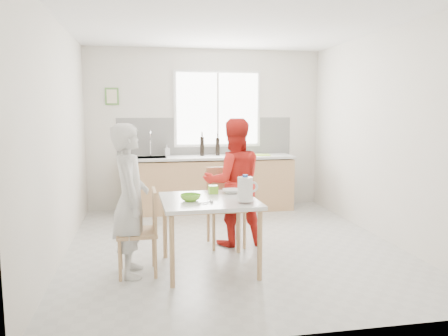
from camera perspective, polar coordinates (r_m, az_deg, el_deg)
The scene contains 21 objects.
ground at distance 5.56m, azimuth 1.10°, elevation -10.04°, with size 4.50×4.50×0.00m, color #B7B7B2.
room_shell at distance 5.29m, azimuth 1.14°, elevation 7.18°, with size 4.50×4.50×4.50m.
window at distance 7.52m, azimuth -0.84°, elevation 7.74°, with size 1.50×0.06×1.30m.
backsplash at distance 7.51m, azimuth -2.36°, elevation 4.11°, with size 3.00×0.02×0.65m, color white.
picture_frame at distance 7.43m, azimuth -14.44°, elevation 9.04°, with size 0.22×0.03×0.28m.
kitchen_counter at distance 7.32m, azimuth -2.03°, elevation -2.34°, with size 2.84×0.64×1.37m.
dining_table at distance 4.61m, azimuth -2.00°, elevation -5.00°, with size 1.01×1.01×0.76m.
chair_left at distance 4.59m, azimuth -10.49°, elevation -7.70°, with size 0.42×0.42×0.88m.
chair_far at distance 5.50m, azimuth 0.09°, elevation -4.50°, with size 0.46×0.46×0.96m.
person_white at distance 4.52m, azimuth -12.12°, elevation -4.13°, with size 0.57×0.37×1.56m, color silver.
person_red at distance 5.43m, azimuth 1.28°, elevation -1.85°, with size 0.77×0.60×1.58m, color red.
bowl_green at distance 4.51m, azimuth -4.40°, elevation -3.86°, with size 0.21×0.21×0.07m, color #77CB2E.
bowl_white at distance 4.89m, azimuth 0.94°, elevation -3.05°, with size 0.19×0.19×0.05m, color white.
milk_jug at distance 4.37m, azimuth 2.83°, elevation -2.73°, with size 0.21×0.15×0.27m.
green_box at distance 4.88m, azimuth -1.43°, elevation -2.83°, with size 0.10×0.10×0.09m, color #87D130.
spoon at distance 4.37m, azimuth -2.53°, elevation -4.54°, with size 0.01×0.01×0.16m, color #A5A5AA.
cutting_board at distance 7.40m, azimuth 4.66°, elevation 1.71°, with size 0.35×0.25×0.01m, color #9ED230.
wine_bottle_a at distance 7.30m, azimuth -2.88°, elevation 2.86°, with size 0.07×0.07×0.32m, color black.
wine_bottle_b at distance 7.34m, azimuth -0.84°, elevation 2.82°, with size 0.07×0.07×0.30m, color black.
jar_amber at distance 7.42m, azimuth -0.80°, elevation 2.33°, with size 0.06×0.06×0.16m, color brown.
soap_bottle at distance 7.36m, azimuth -7.49°, elevation 2.33°, with size 0.08×0.09×0.19m, color #999999.
Camera 1 is at (-1.08, -5.18, 1.69)m, focal length 35.00 mm.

